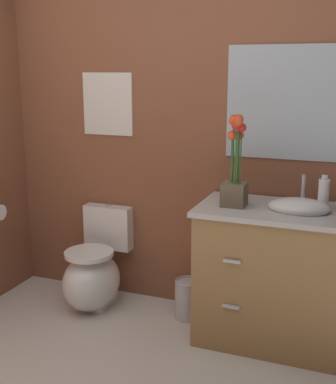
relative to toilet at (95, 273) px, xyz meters
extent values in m
cube|color=brown|center=(0.79, 0.30, 1.01)|extent=(4.13, 0.05, 2.50)
ellipsoid|color=white|center=(0.00, -0.05, -0.04)|extent=(0.38, 0.48, 0.40)
cube|color=white|center=(0.00, 0.00, -0.15)|extent=(0.22, 0.26, 0.18)
cube|color=white|center=(0.00, 0.24, 0.28)|extent=(0.36, 0.13, 0.32)
cylinder|color=white|center=(0.00, -0.07, 0.17)|extent=(0.34, 0.34, 0.03)
cylinder|color=#B7B7BC|center=(0.00, 0.24, 0.44)|extent=(0.04, 0.04, 0.02)
cube|color=#9E7242|center=(1.27, -0.03, 0.17)|extent=(0.90, 0.52, 0.83)
cube|color=#BCB7B2|center=(1.27, -0.03, 0.60)|extent=(0.94, 0.56, 0.03)
ellipsoid|color=white|center=(1.39, -0.03, 0.63)|extent=(0.36, 0.26, 0.10)
cylinder|color=#B7B7BC|center=(1.39, 0.13, 0.70)|extent=(0.02, 0.02, 0.18)
cube|color=#B7B7BC|center=(1.07, -0.30, 0.35)|extent=(0.10, 0.02, 0.02)
cube|color=#B7B7BC|center=(1.07, -0.30, 0.07)|extent=(0.10, 0.02, 0.02)
cube|color=brown|center=(1.01, -0.06, 0.68)|extent=(0.14, 0.14, 0.14)
cylinder|color=#386B2D|center=(1.04, -0.07, 0.92)|extent=(0.01, 0.01, 0.33)
sphere|color=red|center=(1.04, -0.07, 1.08)|extent=(0.06, 0.06, 0.06)
cylinder|color=#386B2D|center=(1.02, -0.05, 0.94)|extent=(0.01, 0.01, 0.38)
sphere|color=#EA4C23|center=(1.02, -0.05, 1.13)|extent=(0.06, 0.06, 0.06)
cylinder|color=#386B2D|center=(1.02, -0.02, 0.89)|extent=(0.01, 0.01, 0.28)
sphere|color=#EA4C23|center=(1.02, -0.02, 1.03)|extent=(0.06, 0.06, 0.06)
cylinder|color=#386B2D|center=(0.99, -0.05, 0.94)|extent=(0.01, 0.01, 0.37)
sphere|color=red|center=(0.99, -0.05, 1.13)|extent=(0.06, 0.06, 0.06)
cylinder|color=#386B2D|center=(0.99, -0.07, 0.89)|extent=(0.01, 0.01, 0.28)
sphere|color=#EA4C23|center=(0.99, -0.07, 1.03)|extent=(0.06, 0.06, 0.06)
cylinder|color=#386B2D|center=(0.99, -0.07, 0.94)|extent=(0.01, 0.01, 0.37)
sphere|color=#EA4C23|center=(0.99, -0.07, 1.12)|extent=(0.06, 0.06, 0.06)
cylinder|color=#386B2D|center=(1.02, -0.09, 0.92)|extent=(0.01, 0.01, 0.34)
sphere|color=red|center=(1.02, -0.09, 1.09)|extent=(0.06, 0.06, 0.06)
cylinder|color=#386B2D|center=(1.03, -0.10, 0.94)|extent=(0.01, 0.01, 0.37)
sphere|color=#EA4C23|center=(1.03, -0.10, 1.12)|extent=(0.06, 0.06, 0.06)
cylinder|color=white|center=(1.51, 0.06, 0.70)|extent=(0.06, 0.06, 0.18)
cylinder|color=silver|center=(1.51, 0.06, 0.80)|extent=(0.03, 0.03, 0.02)
cylinder|color=#B7B7BC|center=(0.68, 0.06, -0.11)|extent=(0.18, 0.18, 0.26)
torus|color=#B7B7BC|center=(0.68, 0.06, 0.02)|extent=(0.18, 0.18, 0.01)
cube|color=silver|center=(0.00, 0.27, 1.17)|extent=(0.38, 0.01, 0.43)
cube|color=#B2BCC6|center=(1.27, 0.27, 1.21)|extent=(0.80, 0.01, 0.70)
camera|label=1|loc=(1.70, -2.94, 1.41)|focal=47.38mm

